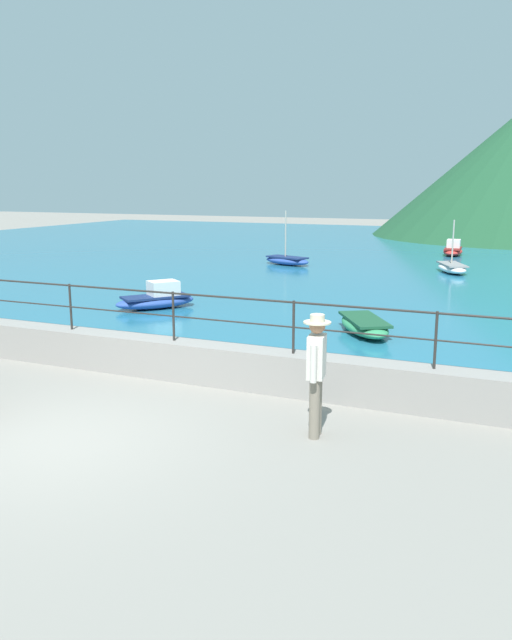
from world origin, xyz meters
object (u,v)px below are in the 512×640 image
boat_4 (287,260)px  boat_0 (157,299)px  boat_1 (364,325)px  boat_3 (453,250)px  person_walking (316,369)px  boat_2 (452,268)px

boat_4 → boat_0: bearing=-89.5°
boat_1 → boat_3: 18.50m
person_walking → boat_2: boat_2 is taller
person_walking → boat_0: (-6.95, 7.03, -0.65)m
person_walking → boat_4: bearing=111.6°
boat_0 → boat_1: (6.14, -0.77, -0.07)m
person_walking → boat_4: size_ratio=0.71×
boat_0 → boat_4: bearing=90.5°
boat_0 → boat_3: size_ratio=1.02×
boat_0 → boat_4: 10.80m
boat_1 → boat_3: size_ratio=1.04×
person_walking → boat_1: (-0.82, 6.26, -0.72)m
person_walking → boat_1: person_walking is taller
person_walking → boat_3: (-0.82, 24.77, -0.65)m
boat_0 → boat_4: size_ratio=0.96×
boat_1 → boat_4: bearing=118.3°
boat_2 → boat_3: (-0.69, 6.73, 0.06)m
boat_3 → boat_1: bearing=-90.0°
person_walking → boat_3: bearing=91.9°
boat_0 → boat_3: (6.13, 17.73, 0.00)m
boat_0 → boat_4: boat_4 is taller
boat_1 → boat_3: (-0.00, 18.50, 0.07)m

